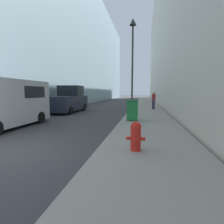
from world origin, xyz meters
The scene contains 9 objects.
sidewalk_right centered at (4.74, 18.00, 0.07)m, with size 3.03×60.00×0.14m.
building_left_glass centered at (-9.85, 26.00, 9.70)m, with size 12.00×60.00×19.41m.
building_right_stone centered at (12.36, 26.00, 10.98)m, with size 12.00×60.00×21.95m.
fire_hydrant centered at (4.29, 0.79, 0.56)m, with size 0.52×0.41×0.80m.
trash_bin centered at (3.86, 5.97, 0.73)m, with size 0.61×0.68×1.14m.
lamppost centered at (3.63, 8.79, 4.67)m, with size 0.47×0.47×6.64m.
white_van centered at (-2.12, 3.46, 1.27)m, with size 2.09×4.87×2.32m.
pickup_truck centered at (-2.12, 10.54, 0.96)m, with size 2.19×4.98×2.31m.
pedestrian_on_sidewalk centered at (5.37, 12.81, 0.97)m, with size 0.33×0.22×1.65m.
Camera 1 is at (4.50, -3.86, 1.72)m, focal length 28.00 mm.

